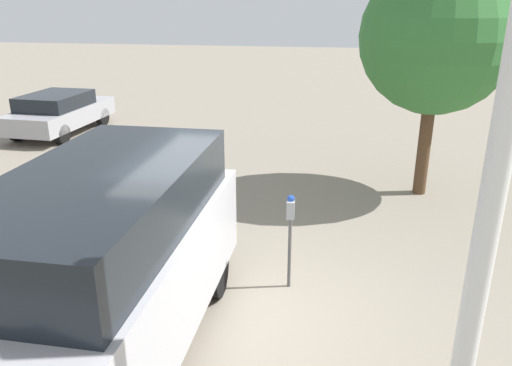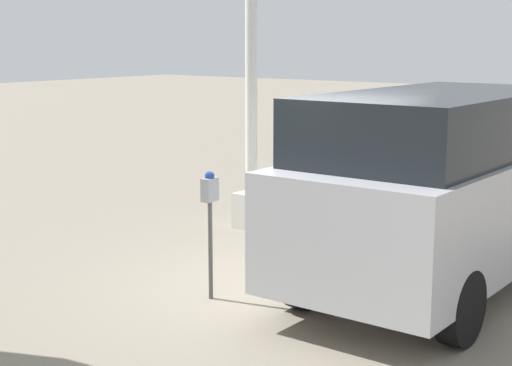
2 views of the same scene
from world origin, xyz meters
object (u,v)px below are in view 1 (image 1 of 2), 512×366
Objects in this scene: lamp_post at (475,293)px; parked_van at (105,262)px; car_distant at (59,112)px; street_tree at (437,37)px; parking_meter_near at (290,220)px.

lamp_post reaches higher than parked_van.
car_distant is 11.41m from street_tree.
lamp_post is 7.43m from street_tree.
parked_van reaches higher than car_distant.
lamp_post is 1.40× the size of car_distant.
street_tree is (3.47, 10.55, 2.62)m from car_distant.
car_distant is at bearing -137.50° from lamp_post.
parked_van is at bearing -49.53° from parking_meter_near.
lamp_post reaches higher than car_distant.
lamp_post is 14.62m from car_distant.
parking_meter_near is at bearing 134.13° from parked_van.
parked_van is 7.78m from street_tree.
parking_meter_near is at bearing -131.13° from car_distant.
parking_meter_near reaches higher than car_distant.
car_distant is at bearing -108.21° from street_tree.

